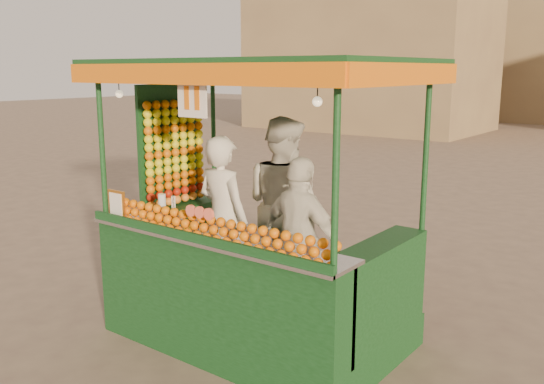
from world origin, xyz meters
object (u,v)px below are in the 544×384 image
Objects in this scene: juice_cart at (245,254)px; vendor_right at (301,241)px; vendor_middle at (283,204)px; vendor_left at (223,219)px.

juice_cart reaches higher than vendor_right.
vendor_left is at bearing 74.00° from vendor_middle.
vendor_left is 0.95m from vendor_right.
juice_cart is 0.62m from vendor_right.
vendor_middle is (0.31, 0.60, 0.08)m from vendor_left.
vendor_middle reaches higher than vendor_left.
juice_cart is 0.47m from vendor_left.
vendor_middle is at bearing -35.14° from vendor_right.
vendor_left is 0.68m from vendor_middle.
juice_cart is 1.78× the size of vendor_left.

